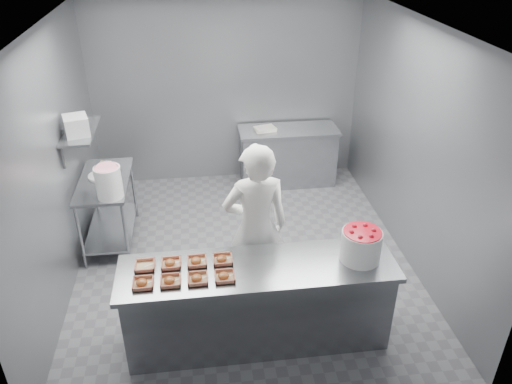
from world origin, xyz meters
TOP-DOWN VIEW (x-y plane):
  - floor at (0.00, 0.00)m, footprint 4.50×4.50m
  - ceiling at (0.00, 0.00)m, footprint 4.50×4.50m
  - wall_back at (0.00, 2.25)m, footprint 4.00×0.04m
  - wall_left at (-2.00, 0.00)m, footprint 0.04×4.50m
  - wall_right at (2.00, 0.00)m, footprint 0.04×4.50m
  - service_counter at (0.00, -1.35)m, footprint 2.60×0.70m
  - prep_table at (-1.65, 0.60)m, footprint 0.60×1.20m
  - back_counter at (0.90, 1.90)m, footprint 1.50×0.60m
  - wall_shelf at (-1.82, 0.60)m, footprint 0.35×0.90m
  - tray_0 at (-1.04, -1.48)m, footprint 0.19×0.18m
  - tray_1 at (-0.80, -1.48)m, footprint 0.19×0.18m
  - tray_2 at (-0.56, -1.48)m, footprint 0.19×0.18m
  - tray_3 at (-0.32, -1.48)m, footprint 0.19×0.18m
  - tray_4 at (-1.04, -1.22)m, footprint 0.19×0.18m
  - tray_5 at (-0.80, -1.22)m, footprint 0.19×0.18m
  - tray_6 at (-0.56, -1.22)m, footprint 0.19×0.18m
  - tray_7 at (-0.32, -1.22)m, footprint 0.19×0.18m
  - worker at (0.06, -0.75)m, footprint 0.72×0.50m
  - strawberry_tub at (0.97, -1.35)m, footprint 0.38×0.38m
  - glaze_bucket at (-1.51, 0.16)m, footprint 0.31×0.30m
  - bucket_lid at (-1.68, 0.68)m, footprint 0.35×0.35m
  - rag at (-1.69, 1.04)m, footprint 0.15×0.13m
  - appliance at (-1.82, 0.46)m, footprint 0.33×0.35m
  - paper_stack at (0.54, 1.90)m, footprint 0.33×0.27m

SIDE VIEW (x-z plane):
  - floor at x=0.00m, z-range 0.00..0.00m
  - back_counter at x=0.90m, z-range 0.00..0.90m
  - service_counter at x=0.00m, z-range 0.00..0.90m
  - prep_table at x=-1.65m, z-range 0.14..1.04m
  - rag at x=-1.69m, z-range 0.90..0.92m
  - bucket_lid at x=-1.68m, z-range 0.90..0.93m
  - tray_4 at x=-1.04m, z-range 0.90..0.94m
  - tray_0 at x=-1.04m, z-range 0.89..0.95m
  - tray_1 at x=-0.80m, z-range 0.89..0.95m
  - tray_2 at x=-0.56m, z-range 0.89..0.95m
  - tray_3 at x=-0.32m, z-range 0.89..0.95m
  - tray_5 at x=-0.80m, z-range 0.89..0.95m
  - tray_6 at x=-0.56m, z-range 0.89..0.95m
  - tray_7 at x=-0.32m, z-range 0.89..0.95m
  - paper_stack at x=0.54m, z-range 0.90..0.95m
  - worker at x=0.06m, z-range 0.00..1.87m
  - strawberry_tub at x=0.97m, z-range 0.91..1.22m
  - glaze_bucket at x=-1.51m, z-range 0.87..1.33m
  - wall_back at x=0.00m, z-range 0.00..2.80m
  - wall_left at x=-2.00m, z-range 0.00..2.80m
  - wall_right at x=2.00m, z-range 0.00..2.80m
  - wall_shelf at x=-1.82m, z-range 1.54..1.56m
  - appliance at x=-1.82m, z-range 1.56..1.78m
  - ceiling at x=0.00m, z-range 2.80..2.80m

